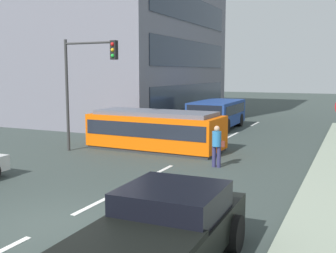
{
  "coord_description": "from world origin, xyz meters",
  "views": [
    {
      "loc": [
        6.67,
        -7.62,
        3.76
      ],
      "look_at": [
        -0.77,
        8.53,
        1.4
      ],
      "focal_mm": 43.79,
      "sensor_mm": 36.0,
      "label": 1
    }
  ],
  "objects_px": {
    "parked_sedan_mid": "(132,124)",
    "pickup_truck_parked": "(162,233)",
    "parked_sedan_far": "(178,114)",
    "city_bus": "(217,113)",
    "traffic_light_mast": "(85,74)",
    "streetcar_tram": "(155,130)",
    "pedestrian_crossing": "(217,144)"
  },
  "relations": [
    {
      "from": "pedestrian_crossing",
      "to": "traffic_light_mast",
      "type": "relative_size",
      "value": 0.32
    },
    {
      "from": "parked_sedan_far",
      "to": "pickup_truck_parked",
      "type": "bearing_deg",
      "value": -67.4
    },
    {
      "from": "streetcar_tram",
      "to": "pedestrian_crossing",
      "type": "distance_m",
      "value": 4.59
    },
    {
      "from": "city_bus",
      "to": "pedestrian_crossing",
      "type": "relative_size",
      "value": 3.38
    },
    {
      "from": "streetcar_tram",
      "to": "parked_sedan_mid",
      "type": "relative_size",
      "value": 1.58
    },
    {
      "from": "pickup_truck_parked",
      "to": "city_bus",
      "type": "bearing_deg",
      "value": 105.08
    },
    {
      "from": "streetcar_tram",
      "to": "pedestrian_crossing",
      "type": "xyz_separation_m",
      "value": [
        3.92,
        -2.39,
        -0.04
      ]
    },
    {
      "from": "city_bus",
      "to": "pickup_truck_parked",
      "type": "relative_size",
      "value": 1.12
    },
    {
      "from": "pedestrian_crossing",
      "to": "pickup_truck_parked",
      "type": "distance_m",
      "value": 8.96
    },
    {
      "from": "city_bus",
      "to": "pickup_truck_parked",
      "type": "xyz_separation_m",
      "value": [
        5.3,
        -19.65,
        -0.27
      ]
    },
    {
      "from": "streetcar_tram",
      "to": "parked_sedan_mid",
      "type": "xyz_separation_m",
      "value": [
        -3.61,
        3.96,
        -0.36
      ]
    },
    {
      "from": "pickup_truck_parked",
      "to": "parked_sedan_far",
      "type": "distance_m",
      "value": 23.3
    },
    {
      "from": "pedestrian_crossing",
      "to": "pickup_truck_parked",
      "type": "bearing_deg",
      "value": -78.5
    },
    {
      "from": "parked_sedan_mid",
      "to": "parked_sedan_far",
      "type": "distance_m",
      "value": 6.39
    },
    {
      "from": "streetcar_tram",
      "to": "city_bus",
      "type": "xyz_separation_m",
      "value": [
        0.41,
        8.48,
        0.08
      ]
    },
    {
      "from": "city_bus",
      "to": "pedestrian_crossing",
      "type": "distance_m",
      "value": 11.43
    },
    {
      "from": "streetcar_tram",
      "to": "pickup_truck_parked",
      "type": "distance_m",
      "value": 12.54
    },
    {
      "from": "pedestrian_crossing",
      "to": "parked_sedan_mid",
      "type": "bearing_deg",
      "value": 139.81
    },
    {
      "from": "streetcar_tram",
      "to": "city_bus",
      "type": "relative_size",
      "value": 1.18
    },
    {
      "from": "streetcar_tram",
      "to": "pickup_truck_parked",
      "type": "relative_size",
      "value": 1.32
    },
    {
      "from": "pickup_truck_parked",
      "to": "parked_sedan_mid",
      "type": "bearing_deg",
      "value": 121.6
    },
    {
      "from": "streetcar_tram",
      "to": "pickup_truck_parked",
      "type": "height_order",
      "value": "streetcar_tram"
    },
    {
      "from": "pedestrian_crossing",
      "to": "parked_sedan_far",
      "type": "relative_size",
      "value": 0.37
    },
    {
      "from": "pedestrian_crossing",
      "to": "pickup_truck_parked",
      "type": "xyz_separation_m",
      "value": [
        1.79,
        -8.78,
        -0.15
      ]
    },
    {
      "from": "city_bus",
      "to": "streetcar_tram",
      "type": "bearing_deg",
      "value": -92.74
    },
    {
      "from": "city_bus",
      "to": "traffic_light_mast",
      "type": "height_order",
      "value": "traffic_light_mast"
    },
    {
      "from": "parked_sedan_mid",
      "to": "city_bus",
      "type": "bearing_deg",
      "value": 48.43
    },
    {
      "from": "parked_sedan_mid",
      "to": "traffic_light_mast",
      "type": "xyz_separation_m",
      "value": [
        1.02,
        -5.99,
        3.07
      ]
    },
    {
      "from": "city_bus",
      "to": "pickup_truck_parked",
      "type": "height_order",
      "value": "city_bus"
    },
    {
      "from": "city_bus",
      "to": "pedestrian_crossing",
      "type": "xyz_separation_m",
      "value": [
        3.51,
        -10.88,
        -0.12
      ]
    },
    {
      "from": "parked_sedan_mid",
      "to": "parked_sedan_far",
      "type": "bearing_deg",
      "value": 86.82
    },
    {
      "from": "parked_sedan_mid",
      "to": "pickup_truck_parked",
      "type": "bearing_deg",
      "value": -58.4
    }
  ]
}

